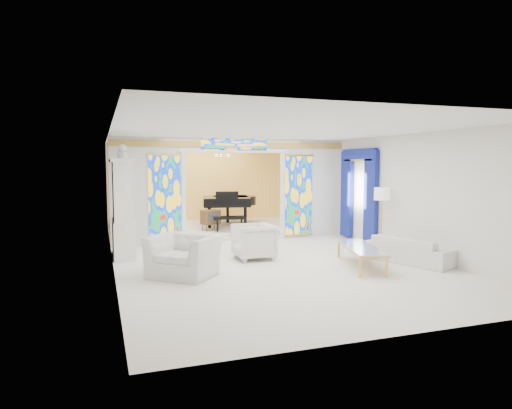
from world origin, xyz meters
name	(u,v)px	position (x,y,z in m)	size (l,w,h in m)	color
floor	(256,253)	(0.00, 0.00, 0.00)	(12.00, 12.00, 0.00)	white
ceiling	(256,134)	(0.00, 0.00, 3.00)	(7.00, 12.00, 0.02)	white
wall_back	(204,184)	(0.00, 6.00, 1.50)	(7.00, 0.02, 3.00)	silver
wall_front	(408,222)	(0.00, -6.00, 1.50)	(7.00, 0.02, 3.00)	silver
wall_left	(111,197)	(-3.50, 0.00, 1.50)	(0.02, 12.00, 3.00)	silver
wall_right	(375,191)	(3.50, 0.00, 1.50)	(0.02, 12.00, 3.00)	silver
partition_wall	(234,185)	(0.00, 2.00, 1.65)	(7.00, 0.22, 3.00)	silver
stained_glass_left	(165,199)	(-2.03, 1.89, 1.30)	(0.90, 0.04, 2.40)	gold
stained_glass_right	(298,195)	(2.03, 1.89, 1.30)	(0.90, 0.04, 2.40)	gold
stained_glass_transom	(235,145)	(0.00, 1.89, 2.82)	(2.00, 0.04, 0.34)	gold
alcove_platform	(217,228)	(0.00, 4.10, 0.09)	(6.80, 3.80, 0.18)	white
gold_curtain_back	(205,185)	(0.00, 5.88, 1.50)	(6.70, 0.10, 2.90)	#FFBF58
chandelier	(223,155)	(0.20, 4.00, 2.55)	(0.48, 0.48, 0.30)	gold
blue_drapes	(358,188)	(3.40, 0.70, 1.58)	(0.14, 1.85, 2.65)	navy
china_cabinet	(123,209)	(-3.22, 0.60, 1.17)	(0.56, 1.46, 2.72)	white
armchair_left	(184,256)	(-2.17, -1.86, 0.41)	(1.26, 1.11, 0.82)	white
armchair_right	(253,242)	(-0.32, -0.74, 0.42)	(0.90, 0.92, 0.84)	white
sofa	(410,250)	(2.95, -2.27, 0.30)	(2.04, 0.80, 0.60)	white
side_table	(213,249)	(-1.39, -1.08, 0.36)	(0.51, 0.51, 0.55)	white
vase	(213,236)	(-1.39, -1.08, 0.66)	(0.19, 0.19, 0.20)	white
coffee_table	(361,248)	(1.63, -2.30, 0.42)	(1.20, 2.15, 0.46)	silver
floor_lamp	(382,197)	(3.18, -0.80, 1.41)	(0.51, 0.51, 1.65)	gold
grand_piano	(230,201)	(0.50, 4.25, 0.98)	(2.22, 3.06, 1.18)	black
tv_console	(211,217)	(-0.46, 3.07, 0.59)	(0.63, 0.50, 0.64)	brown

